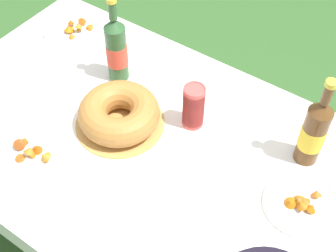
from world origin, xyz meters
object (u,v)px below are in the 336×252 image
object	(u,v)px
cider_bottle_green	(117,49)
cider_bottle_amber	(314,132)
snack_plate_near	(301,203)
snack_plate_left	(74,31)
bundt_cake	(119,114)
snack_plate_right	(32,155)
cup_stack	(194,106)

from	to	relation	value
cider_bottle_green	cider_bottle_amber	world-z (taller)	cider_bottle_green
snack_plate_near	snack_plate_left	distance (m)	1.12
bundt_cake	cider_bottle_green	size ratio (longest dim) A/B	0.89
cider_bottle_green	cider_bottle_amber	size ratio (longest dim) A/B	1.02
snack_plate_left	snack_plate_right	bearing A→B (deg)	-59.46
snack_plate_left	snack_plate_right	size ratio (longest dim) A/B	1.05
cider_bottle_amber	snack_plate_near	bearing A→B (deg)	-69.64
cider_bottle_green	snack_plate_left	size ratio (longest dim) A/B	1.41
cider_bottle_amber	snack_plate_left	world-z (taller)	cider_bottle_amber
cider_bottle_green	snack_plate_right	world-z (taller)	cider_bottle_green
cup_stack	cider_bottle_green	world-z (taller)	cider_bottle_green
bundt_cake	snack_plate_right	world-z (taller)	bundt_cake
snack_plate_left	cup_stack	bearing A→B (deg)	-11.30
bundt_cake	snack_plate_left	size ratio (longest dim) A/B	1.26
snack_plate_near	snack_plate_left	bearing A→B (deg)	168.56
snack_plate_near	snack_plate_right	xyz separation A→B (m)	(-0.77, -0.32, -0.00)
cup_stack	cider_bottle_amber	world-z (taller)	cider_bottle_amber
cup_stack	cider_bottle_green	size ratio (longest dim) A/B	0.49
bundt_cake	snack_plate_right	bearing A→B (deg)	-117.39
cider_bottle_amber	snack_plate_near	distance (m)	0.22
bundt_cake	snack_plate_near	distance (m)	0.64
snack_plate_near	snack_plate_right	distance (m)	0.84
snack_plate_near	snack_plate_left	size ratio (longest dim) A/B	0.95
bundt_cake	snack_plate_near	size ratio (longest dim) A/B	1.32
cider_bottle_amber	snack_plate_right	distance (m)	0.87
snack_plate_near	snack_plate_right	world-z (taller)	snack_plate_right
snack_plate_right	snack_plate_near	bearing A→B (deg)	22.77
cider_bottle_amber	snack_plate_near	size ratio (longest dim) A/B	1.45
cup_stack	cider_bottle_green	bearing A→B (deg)	173.60
cup_stack	snack_plate_right	bearing A→B (deg)	-129.18
cider_bottle_amber	snack_plate_right	xyz separation A→B (m)	(-0.71, -0.50, -0.11)
cider_bottle_green	cider_bottle_amber	xyz separation A→B (m)	(0.72, 0.04, -0.00)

